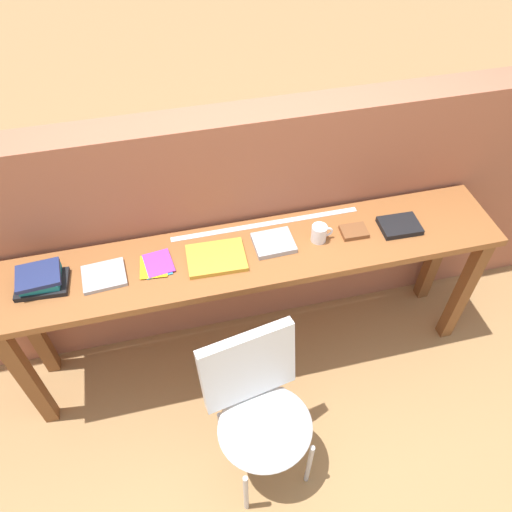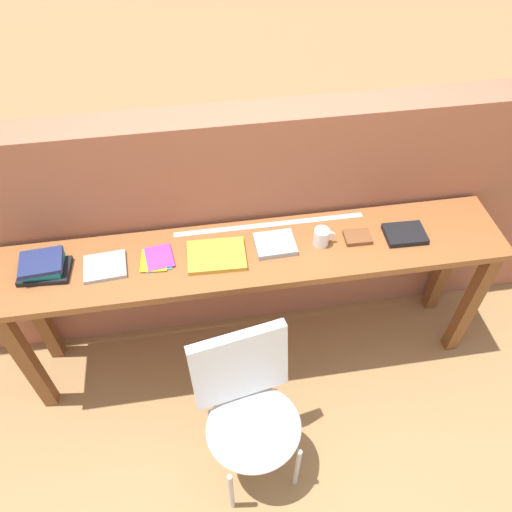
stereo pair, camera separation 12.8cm
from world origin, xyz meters
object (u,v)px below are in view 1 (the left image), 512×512
pamphlet_pile_colourful (157,264)px  mug (320,233)px  leather_journal_brown (354,231)px  chair_white_moulded (259,407)px  book_stack_leftmost (40,280)px  book_open_centre (216,258)px  magazine_cycling (104,276)px  book_repair_rightmost (400,226)px

pamphlet_pile_colourful → mug: (0.80, -0.02, 0.04)m
mug → leather_journal_brown: 0.19m
chair_white_moulded → leather_journal_brown: (0.64, 0.63, 0.37)m
book_stack_leftmost → book_open_centre: 0.80m
mug → leather_journal_brown: bearing=0.7°
magazine_cycling → pamphlet_pile_colourful: size_ratio=1.11×
book_stack_leftmost → book_open_centre: (0.80, -0.03, -0.03)m
magazine_cycling → mug: 1.04m
chair_white_moulded → pamphlet_pile_colourful: bearing=118.1°
magazine_cycling → book_repair_rightmost: book_repair_rightmost is taller
book_open_centre → book_repair_rightmost: 0.94m
chair_white_moulded → leather_journal_brown: 0.97m
leather_journal_brown → book_open_centre: bearing=-176.9°
leather_journal_brown → chair_white_moulded: bearing=-133.8°
leather_journal_brown → book_repair_rightmost: size_ratio=0.65×
book_open_centre → mug: bearing=3.6°
book_stack_leftmost → book_repair_rightmost: bearing=-1.0°
book_stack_leftmost → pamphlet_pile_colourful: book_stack_leftmost is taller
magazine_cycling → chair_white_moulded: bearing=-50.8°
magazine_cycling → book_open_centre: (0.53, -0.01, 0.00)m
magazine_cycling → book_repair_rightmost: 1.47m
pamphlet_pile_colourful → book_repair_rightmost: size_ratio=0.88×
book_open_centre → book_repair_rightmost: book_repair_rightmost is taller
leather_journal_brown → book_repair_rightmost: (0.24, -0.02, 0.00)m
book_open_centre → leather_journal_brown: size_ratio=2.13×
book_stack_leftmost → magazine_cycling: size_ratio=1.23×
chair_white_moulded → book_repair_rightmost: bearing=34.7°
book_stack_leftmost → mug: mug is taller
leather_journal_brown → book_repair_rightmost: 0.24m
chair_white_moulded → book_open_centre: 0.71m
book_stack_leftmost → leather_journal_brown: book_stack_leftmost is taller
pamphlet_pile_colourful → mug: mug is taller
book_stack_leftmost → leather_journal_brown: 1.50m
book_repair_rightmost → book_stack_leftmost: bearing=-179.3°
mug → chair_white_moulded: bearing=-126.1°
chair_white_moulded → book_repair_rightmost: 1.13m
pamphlet_pile_colourful → book_repair_rightmost: bearing=-1.5°
book_open_centre → leather_journal_brown: bearing=3.4°
book_repair_rightmost → mug: bearing=179.7°
magazine_cycling → leather_journal_brown: 1.23m
book_repair_rightmost → magazine_cycling: bearing=-178.8°
chair_white_moulded → book_open_centre: size_ratio=3.22×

